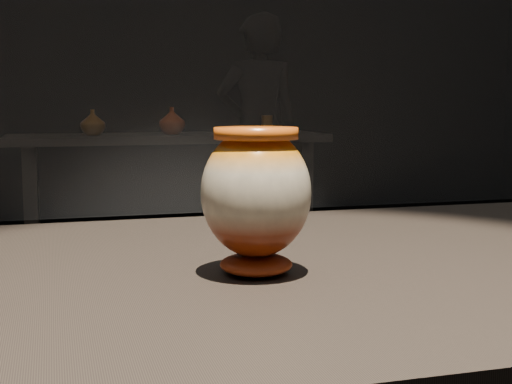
% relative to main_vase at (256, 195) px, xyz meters
% --- Properties ---
extents(main_vase, '(0.14, 0.14, 0.18)m').
position_rel_main_vase_xyz_m(main_vase, '(0.00, 0.00, 0.00)').
color(main_vase, maroon).
rests_on(main_vase, display_plinth).
extents(back_shelf, '(2.00, 0.60, 0.90)m').
position_rel_main_vase_xyz_m(back_shelf, '(0.48, 3.70, -0.36)').
color(back_shelf, black).
rests_on(back_shelf, ground).
extents(back_vase_left, '(0.20, 0.20, 0.16)m').
position_rel_main_vase_xyz_m(back_vase_left, '(0.01, 3.65, -0.02)').
color(back_vase_left, brown).
rests_on(back_vase_left, back_shelf).
extents(back_vase_mid, '(0.20, 0.20, 0.17)m').
position_rel_main_vase_xyz_m(back_vase_mid, '(0.50, 3.65, -0.01)').
color(back_vase_mid, maroon).
rests_on(back_vase_mid, back_shelf).
extents(back_vase_right, '(0.07, 0.07, 0.11)m').
position_rel_main_vase_xyz_m(back_vase_right, '(1.15, 3.74, -0.04)').
color(back_vase_right, brown).
rests_on(back_vase_right, back_shelf).
extents(visitor, '(0.65, 0.43, 1.76)m').
position_rel_main_vase_xyz_m(visitor, '(1.28, 4.41, -0.12)').
color(visitor, black).
rests_on(visitor, ground).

